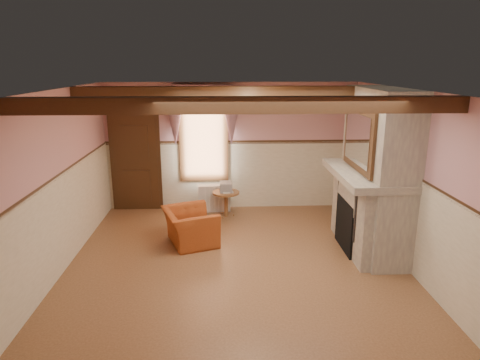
{
  "coord_description": "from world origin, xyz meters",
  "views": [
    {
      "loc": [
        -0.22,
        -6.32,
        3.18
      ],
      "look_at": [
        0.1,
        0.8,
        1.23
      ],
      "focal_mm": 32.0,
      "sensor_mm": 36.0,
      "label": 1
    }
  ],
  "objects_px": {
    "mantel_clock": "(355,157)",
    "armchair": "(190,227)",
    "bowl": "(367,169)",
    "side_table": "(226,204)",
    "radiator": "(214,198)",
    "oil_lamp": "(362,159)"
  },
  "relations": [
    {
      "from": "mantel_clock",
      "to": "armchair",
      "type": "bearing_deg",
      "value": -174.48
    },
    {
      "from": "radiator",
      "to": "armchair",
      "type": "bearing_deg",
      "value": -105.8
    },
    {
      "from": "radiator",
      "to": "mantel_clock",
      "type": "height_order",
      "value": "mantel_clock"
    },
    {
      "from": "side_table",
      "to": "bowl",
      "type": "bearing_deg",
      "value": -36.81
    },
    {
      "from": "side_table",
      "to": "oil_lamp",
      "type": "xyz_separation_m",
      "value": [
        2.37,
        -1.48,
        1.29
      ]
    },
    {
      "from": "armchair",
      "to": "mantel_clock",
      "type": "xyz_separation_m",
      "value": [
        3.05,
        0.29,
        1.2
      ]
    },
    {
      "from": "mantel_clock",
      "to": "oil_lamp",
      "type": "bearing_deg",
      "value": -90.0
    },
    {
      "from": "side_table",
      "to": "mantel_clock",
      "type": "relative_size",
      "value": 2.38
    },
    {
      "from": "side_table",
      "to": "radiator",
      "type": "xyz_separation_m",
      "value": [
        -0.25,
        0.34,
        0.02
      ]
    },
    {
      "from": "bowl",
      "to": "radiator",
      "type": "bearing_deg",
      "value": 141.17
    },
    {
      "from": "radiator",
      "to": "bowl",
      "type": "relative_size",
      "value": 2.03
    },
    {
      "from": "armchair",
      "to": "bowl",
      "type": "xyz_separation_m",
      "value": [
        3.05,
        -0.39,
        1.14
      ]
    },
    {
      "from": "mantel_clock",
      "to": "side_table",
      "type": "bearing_deg",
      "value": 155.2
    },
    {
      "from": "radiator",
      "to": "side_table",
      "type": "bearing_deg",
      "value": -55.34
    },
    {
      "from": "mantel_clock",
      "to": "oil_lamp",
      "type": "relative_size",
      "value": 0.86
    },
    {
      "from": "bowl",
      "to": "mantel_clock",
      "type": "xyz_separation_m",
      "value": [
        0.0,
        0.68,
        0.06
      ]
    },
    {
      "from": "side_table",
      "to": "oil_lamp",
      "type": "distance_m",
      "value": 3.08
    },
    {
      "from": "bowl",
      "to": "side_table",
      "type": "bearing_deg",
      "value": 143.19
    },
    {
      "from": "oil_lamp",
      "to": "mantel_clock",
      "type": "bearing_deg",
      "value": 90.0
    },
    {
      "from": "side_table",
      "to": "mantel_clock",
      "type": "bearing_deg",
      "value": -24.8
    },
    {
      "from": "side_table",
      "to": "oil_lamp",
      "type": "bearing_deg",
      "value": -31.93
    },
    {
      "from": "side_table",
      "to": "bowl",
      "type": "distance_m",
      "value": 3.19
    }
  ]
}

